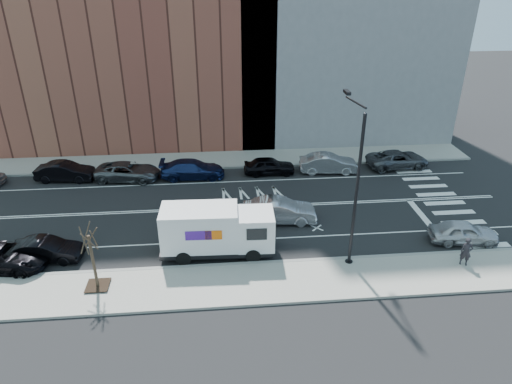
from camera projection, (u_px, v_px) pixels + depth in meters
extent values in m
plane|color=black|center=(224.00, 208.00, 32.50)|extent=(120.00, 120.00, 0.00)
cube|color=gray|center=(229.00, 285.00, 24.64)|extent=(44.00, 3.60, 0.15)
cube|color=gray|center=(221.00, 160.00, 40.29)|extent=(44.00, 3.60, 0.15)
cube|color=gray|center=(228.00, 265.00, 26.24)|extent=(44.00, 0.25, 0.17)
cube|color=gray|center=(222.00, 168.00, 38.68)|extent=(44.00, 0.25, 0.17)
cube|color=brown|center=(126.00, 21.00, 40.77)|extent=(26.00, 10.00, 22.00)
cylinder|color=black|center=(356.00, 195.00, 24.46)|extent=(0.18, 0.18, 9.00)
cylinder|color=black|center=(349.00, 262.00, 26.44)|extent=(0.44, 0.44, 0.20)
sphere|color=black|center=(365.00, 115.00, 22.46)|extent=(0.20, 0.20, 0.20)
cylinder|color=black|center=(356.00, 102.00, 23.90)|extent=(0.11, 3.49, 0.48)
cube|color=black|center=(347.00, 92.00, 25.37)|extent=(0.25, 0.80, 0.18)
cube|color=#FFF2CC|center=(347.00, 94.00, 25.41)|extent=(0.18, 0.55, 0.03)
cube|color=black|center=(98.00, 285.00, 24.36)|extent=(1.20, 1.20, 0.04)
cylinder|color=#382B1E|center=(93.00, 262.00, 23.67)|extent=(0.16, 0.16, 3.20)
cylinder|color=#382B1E|center=(94.00, 239.00, 23.06)|extent=(0.06, 0.80, 1.44)
cylinder|color=#382B1E|center=(91.00, 236.00, 23.26)|extent=(0.81, 0.31, 1.19)
cylinder|color=#382B1E|center=(85.00, 238.00, 23.16)|extent=(0.58, 0.76, 1.50)
cylinder|color=#382B1E|center=(84.00, 241.00, 22.90)|extent=(0.47, 0.61, 1.37)
cylinder|color=#382B1E|center=(89.00, 242.00, 22.84)|extent=(0.72, 0.29, 1.13)
cube|color=black|center=(217.00, 246.00, 27.26)|extent=(6.61, 2.43, 0.32)
cube|color=silver|center=(256.00, 229.00, 26.85)|extent=(2.18, 2.34, 2.11)
cube|color=black|center=(274.00, 223.00, 26.77)|extent=(0.13, 1.95, 1.00)
cube|color=black|center=(257.00, 234.00, 25.69)|extent=(1.16, 0.08, 0.74)
cube|color=black|center=(255.00, 214.00, 27.74)|extent=(1.16, 0.08, 0.74)
cube|color=black|center=(273.00, 243.00, 27.38)|extent=(0.23, 2.11, 0.37)
cube|color=silver|center=(200.00, 227.00, 26.59)|extent=(4.51, 2.47, 2.43)
cube|color=#47198C|center=(198.00, 236.00, 25.47)|extent=(1.48, 0.07, 0.58)
cube|color=orange|center=(214.00, 235.00, 25.51)|extent=(0.95, 0.05, 0.58)
cube|color=#47198C|center=(201.00, 215.00, 27.57)|extent=(1.48, 0.07, 0.58)
cube|color=orange|center=(215.00, 214.00, 27.62)|extent=(0.95, 0.05, 0.58)
cylinder|color=black|center=(253.00, 256.00, 26.44)|extent=(0.90, 0.32, 0.89)
cylinder|color=black|center=(251.00, 236.00, 28.32)|extent=(0.90, 0.32, 0.89)
cylinder|color=black|center=(184.00, 258.00, 26.23)|extent=(0.90, 0.32, 0.89)
cylinder|color=black|center=(186.00, 238.00, 28.11)|extent=(0.90, 0.32, 0.89)
imported|color=black|center=(65.00, 172.00, 36.33)|extent=(4.69, 2.00, 1.50)
imported|color=#52555A|center=(128.00, 171.00, 36.46)|extent=(5.34, 2.97, 1.41)
imported|color=navy|center=(192.00, 169.00, 36.78)|extent=(5.19, 2.22, 1.49)
imported|color=black|center=(269.00, 166.00, 37.47)|extent=(4.18, 1.73, 1.42)
imported|color=#A6A6AA|center=(329.00, 163.00, 37.73)|extent=(4.87, 2.03, 1.57)
imported|color=#484B50|center=(398.00, 159.00, 38.65)|extent=(5.35, 2.75, 1.45)
imported|color=#BDBCC1|center=(279.00, 211.00, 30.47)|extent=(5.02, 2.06, 1.62)
imported|color=black|center=(46.00, 250.00, 26.57)|extent=(4.23, 1.83, 1.35)
imported|color=black|center=(2.00, 257.00, 25.86)|extent=(5.57, 3.12, 1.47)
imported|color=silver|center=(464.00, 232.00, 28.25)|extent=(4.32, 2.13, 1.42)
imported|color=black|center=(466.00, 252.00, 25.82)|extent=(0.73, 0.62, 1.70)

